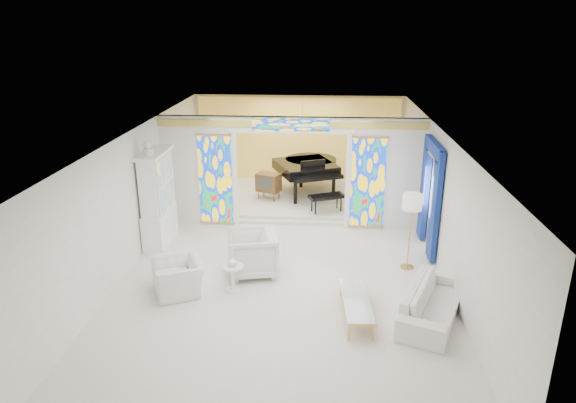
# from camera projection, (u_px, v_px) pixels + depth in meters

# --- Properties ---
(floor) EXTENTS (12.00, 12.00, 0.00)m
(floor) POSITION_uv_depth(u_px,v_px,m) (286.00, 256.00, 12.27)
(floor) COLOR beige
(floor) RESTS_ON ground
(ceiling) EXTENTS (7.00, 12.00, 0.02)m
(ceiling) POSITION_uv_depth(u_px,v_px,m) (286.00, 133.00, 11.27)
(ceiling) COLOR white
(ceiling) RESTS_ON wall_back
(wall_back) EXTENTS (7.00, 0.02, 3.00)m
(wall_back) POSITION_uv_depth(u_px,v_px,m) (299.00, 140.00, 17.41)
(wall_back) COLOR white
(wall_back) RESTS_ON floor
(wall_front) EXTENTS (7.00, 0.02, 3.00)m
(wall_front) POSITION_uv_depth(u_px,v_px,m) (250.00, 360.00, 6.12)
(wall_front) COLOR white
(wall_front) RESTS_ON floor
(wall_left) EXTENTS (0.02, 12.00, 3.00)m
(wall_left) POSITION_uv_depth(u_px,v_px,m) (137.00, 194.00, 11.99)
(wall_left) COLOR white
(wall_left) RESTS_ON floor
(wall_right) EXTENTS (0.02, 12.00, 3.00)m
(wall_right) POSITION_uv_depth(u_px,v_px,m) (441.00, 201.00, 11.54)
(wall_right) COLOR white
(wall_right) RESTS_ON floor
(partition_wall) EXTENTS (7.00, 0.22, 3.00)m
(partition_wall) POSITION_uv_depth(u_px,v_px,m) (291.00, 167.00, 13.59)
(partition_wall) COLOR white
(partition_wall) RESTS_ON floor
(stained_glass_left) EXTENTS (0.90, 0.04, 2.40)m
(stained_glass_left) POSITION_uv_depth(u_px,v_px,m) (216.00, 180.00, 13.74)
(stained_glass_left) COLOR gold
(stained_glass_left) RESTS_ON partition_wall
(stained_glass_right) EXTENTS (0.90, 0.04, 2.40)m
(stained_glass_right) POSITION_uv_depth(u_px,v_px,m) (368.00, 183.00, 13.48)
(stained_glass_right) COLOR gold
(stained_glass_right) RESTS_ON partition_wall
(stained_glass_transom) EXTENTS (2.00, 0.04, 0.34)m
(stained_glass_transom) POSITION_uv_depth(u_px,v_px,m) (291.00, 125.00, 13.10)
(stained_glass_transom) COLOR gold
(stained_glass_transom) RESTS_ON partition_wall
(alcove_platform) EXTENTS (6.80, 3.80, 0.18)m
(alcove_platform) POSITION_uv_depth(u_px,v_px,m) (295.00, 197.00, 16.09)
(alcove_platform) COLOR beige
(alcove_platform) RESTS_ON floor
(gold_curtain_back) EXTENTS (6.70, 0.10, 2.90)m
(gold_curtain_back) POSITION_uv_depth(u_px,v_px,m) (298.00, 141.00, 17.30)
(gold_curtain_back) COLOR #EFC553
(gold_curtain_back) RESTS_ON wall_back
(chandelier) EXTENTS (0.48, 0.48, 0.30)m
(chandelier) POSITION_uv_depth(u_px,v_px,m) (302.00, 120.00, 15.17)
(chandelier) COLOR #D9984C
(chandelier) RESTS_ON ceiling
(blue_drapes) EXTENTS (0.14, 1.85, 2.65)m
(blue_drapes) POSITION_uv_depth(u_px,v_px,m) (431.00, 188.00, 12.18)
(blue_drapes) COLOR navy
(blue_drapes) RESTS_ON wall_right
(china_cabinet) EXTENTS (0.56, 1.46, 2.72)m
(china_cabinet) POSITION_uv_depth(u_px,v_px,m) (158.00, 199.00, 12.65)
(china_cabinet) COLOR white
(china_cabinet) RESTS_ON floor
(armchair_left) EXTENTS (1.30, 1.37, 0.70)m
(armchair_left) POSITION_uv_depth(u_px,v_px,m) (178.00, 276.00, 10.58)
(armchair_left) COLOR white
(armchair_left) RESTS_ON floor
(armchair_right) EXTENTS (1.27, 1.25, 0.97)m
(armchair_right) POSITION_uv_depth(u_px,v_px,m) (252.00, 253.00, 11.31)
(armchair_right) COLOR silver
(armchair_right) RESTS_ON floor
(sofa) EXTENTS (1.67, 2.42, 0.66)m
(sofa) POSITION_uv_depth(u_px,v_px,m) (433.00, 302.00, 9.65)
(sofa) COLOR white
(sofa) RESTS_ON floor
(side_table) EXTENTS (0.60, 0.60, 0.57)m
(side_table) POSITION_uv_depth(u_px,v_px,m) (233.00, 274.00, 10.61)
(side_table) COLOR white
(side_table) RESTS_ON floor
(vase) EXTENTS (0.26, 0.26, 0.21)m
(vase) POSITION_uv_depth(u_px,v_px,m) (232.00, 261.00, 10.51)
(vase) COLOR white
(vase) RESTS_ON side_table
(coffee_table) EXTENTS (0.62, 1.70, 0.37)m
(coffee_table) POSITION_uv_depth(u_px,v_px,m) (356.00, 301.00, 9.67)
(coffee_table) COLOR silver
(coffee_table) RESTS_ON floor
(floor_lamp) EXTENTS (0.43, 0.43, 1.77)m
(floor_lamp) POSITION_uv_depth(u_px,v_px,m) (412.00, 206.00, 11.22)
(floor_lamp) COLOR #D9984C
(floor_lamp) RESTS_ON floor
(grand_piano) EXTENTS (2.31, 3.48, 1.24)m
(grand_piano) POSITION_uv_depth(u_px,v_px,m) (309.00, 167.00, 16.02)
(grand_piano) COLOR black
(grand_piano) RESTS_ON alcove_platform
(tv_console) EXTENTS (0.81, 0.69, 0.80)m
(tv_console) POSITION_uv_depth(u_px,v_px,m) (269.00, 182.00, 15.54)
(tv_console) COLOR brown
(tv_console) RESTS_ON alcove_platform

